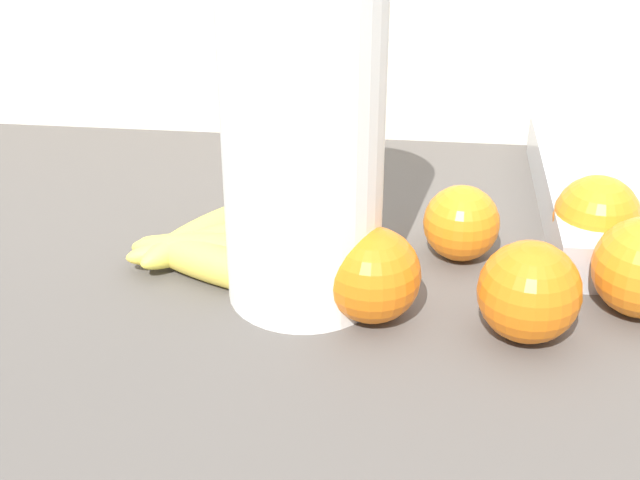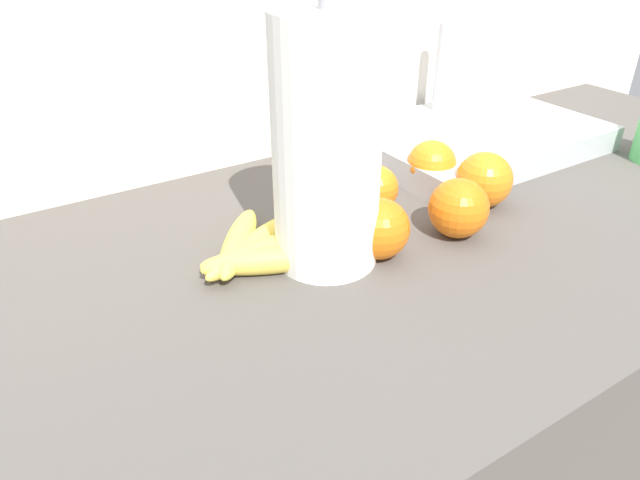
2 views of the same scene
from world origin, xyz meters
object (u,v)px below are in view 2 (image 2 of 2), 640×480
(orange_far_right, at_px, (375,188))
(orange_back_left, at_px, (459,208))
(paper_towel_roll, at_px, (327,147))
(orange_back_right, at_px, (486,181))
(banana_bunch, at_px, (260,249))
(sink_basin, at_px, (474,136))
(orange_right, at_px, (431,165))
(orange_front, at_px, (379,229))

(orange_far_right, bearing_deg, orange_back_left, -67.96)
(paper_towel_roll, bearing_deg, orange_back_left, -14.04)
(orange_back_right, height_order, paper_towel_roll, paper_towel_roll)
(orange_back_left, distance_m, orange_back_right, 0.10)
(banana_bunch, distance_m, sink_basin, 0.52)
(orange_back_left, height_order, paper_towel_roll, paper_towel_roll)
(orange_far_right, height_order, orange_right, orange_right)
(paper_towel_roll, height_order, sink_basin, paper_towel_roll)
(banana_bunch, height_order, sink_basin, sink_basin)
(orange_back_left, xyz_separation_m, orange_back_right, (0.09, 0.04, 0.00))
(orange_back_left, bearing_deg, orange_back_right, 23.66)
(orange_back_left, xyz_separation_m, sink_basin, (0.25, 0.21, -0.02))
(orange_front, xyz_separation_m, sink_basin, (0.37, 0.20, -0.01))
(orange_front, bearing_deg, banana_bunch, 152.49)
(orange_far_right, xyz_separation_m, paper_towel_roll, (-0.13, -0.07, 0.11))
(orange_back_left, relative_size, orange_front, 1.03)
(orange_front, bearing_deg, orange_back_left, -6.68)
(orange_far_right, height_order, orange_front, orange_front)
(orange_far_right, relative_size, orange_back_right, 0.83)
(orange_back_left, height_order, sink_basin, sink_basin)
(orange_right, relative_size, orange_front, 0.99)
(orange_back_left, height_order, orange_right, orange_back_left)
(orange_back_left, distance_m, orange_right, 0.15)
(orange_back_left, relative_size, sink_basin, 0.19)
(sink_basin, bearing_deg, orange_far_right, -162.23)
(banana_bunch, bearing_deg, orange_back_right, -6.85)
(orange_back_right, distance_m, sink_basin, 0.23)
(paper_towel_roll, bearing_deg, orange_front, -27.77)
(orange_back_right, bearing_deg, orange_far_right, 151.36)
(orange_right, bearing_deg, orange_back_right, -75.53)
(orange_back_left, relative_size, paper_towel_roll, 0.25)
(sink_basin, bearing_deg, paper_towel_roll, -158.49)
(orange_far_right, bearing_deg, sink_basin, 17.77)
(paper_towel_roll, bearing_deg, banana_bunch, 152.69)
(banana_bunch, distance_m, paper_towel_roll, 0.15)
(orange_far_right, xyz_separation_m, sink_basin, (0.30, 0.09, -0.01))
(orange_right, relative_size, sink_basin, 0.18)
(banana_bunch, distance_m, orange_front, 0.15)
(orange_front, bearing_deg, orange_far_right, 54.96)
(orange_right, xyz_separation_m, orange_back_right, (0.02, -0.09, 0.00))
(banana_bunch, distance_m, orange_back_left, 0.27)
(orange_back_right, bearing_deg, paper_towel_roll, 179.21)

